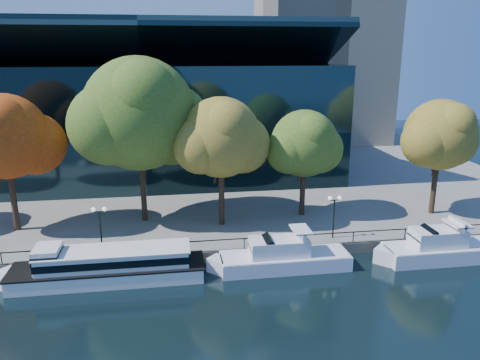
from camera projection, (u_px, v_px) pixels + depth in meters
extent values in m
plane|color=black|center=(189.00, 280.00, 37.41)|extent=(160.00, 160.00, 0.00)
cube|color=slate|center=(178.00, 166.00, 72.03)|extent=(90.00, 67.00, 1.00)
cube|color=#47443F|center=(187.00, 258.00, 40.18)|extent=(90.00, 0.25, 1.00)
cube|color=black|center=(187.00, 242.00, 39.98)|extent=(88.20, 0.08, 0.08)
cube|color=black|center=(187.00, 247.00, 40.11)|extent=(0.07, 0.07, 0.90)
cube|color=black|center=(148.00, 123.00, 65.15)|extent=(50.00, 24.00, 16.00)
cube|color=black|center=(143.00, 52.00, 58.78)|extent=(50.00, 17.14, 7.86)
cube|color=white|center=(109.00, 273.00, 37.35)|extent=(14.92, 3.62, 1.17)
cube|color=black|center=(108.00, 266.00, 37.19)|extent=(15.22, 3.70, 0.13)
cube|color=white|center=(10.00, 280.00, 36.28)|extent=(3.00, 3.00, 1.17)
cube|color=white|center=(114.00, 258.00, 37.09)|extent=(11.64, 2.97, 1.28)
cube|color=black|center=(114.00, 257.00, 37.07)|extent=(11.79, 3.04, 0.59)
cube|color=white|center=(114.00, 250.00, 36.90)|extent=(11.94, 3.12, 0.11)
cube|color=white|center=(48.00, 258.00, 36.28)|extent=(1.92, 2.54, 1.92)
cube|color=black|center=(48.00, 256.00, 36.22)|extent=(1.97, 2.61, 0.75)
cube|color=white|center=(285.00, 261.00, 39.37)|extent=(10.84, 3.10, 1.24)
cube|color=white|center=(221.00, 266.00, 38.58)|extent=(2.37, 2.37, 1.24)
cube|color=white|center=(285.00, 254.00, 39.19)|extent=(10.63, 3.04, 0.08)
cube|color=white|center=(279.00, 246.00, 38.91)|extent=(4.88, 2.32, 1.34)
cube|color=black|center=(262.00, 246.00, 38.68)|extent=(2.14, 2.23, 1.69)
cube|color=white|center=(301.00, 234.00, 38.91)|extent=(0.26, 2.42, 0.83)
cube|color=white|center=(301.00, 230.00, 38.80)|extent=(1.45, 2.42, 0.15)
cube|color=white|center=(441.00, 253.00, 40.94)|extent=(9.98, 3.11, 1.33)
cube|color=white|center=(387.00, 256.00, 40.22)|extent=(2.45, 2.45, 1.33)
cube|color=white|center=(442.00, 245.00, 40.75)|extent=(9.78, 3.04, 0.09)
cube|color=white|center=(438.00, 237.00, 40.46)|extent=(4.49, 2.33, 1.44)
cube|color=black|center=(424.00, 237.00, 40.24)|extent=(2.03, 2.24, 1.68)
cube|color=white|center=(457.00, 225.00, 40.42)|extent=(0.28, 2.42, 0.89)
cube|color=white|center=(457.00, 223.00, 40.39)|extent=(1.55, 2.42, 0.17)
cylinder|color=black|center=(13.00, 193.00, 44.33)|extent=(0.56, 0.56, 7.30)
cylinder|color=black|center=(15.00, 163.00, 43.82)|extent=(1.17, 1.77, 3.66)
cylinder|color=black|center=(4.00, 168.00, 43.28)|extent=(1.07, 1.22, 3.27)
sphere|color=maroon|center=(5.00, 136.00, 42.85)|extent=(7.88, 7.88, 7.88)
sphere|color=maroon|center=(35.00, 144.00, 44.56)|extent=(5.91, 5.91, 5.91)
sphere|color=maroon|center=(2.00, 124.00, 41.04)|extent=(4.73, 4.73, 4.73)
cylinder|color=black|center=(143.00, 179.00, 46.65)|extent=(0.56, 0.56, 8.69)
cylinder|color=black|center=(146.00, 145.00, 45.99)|extent=(1.33, 2.04, 4.33)
cylinder|color=black|center=(137.00, 149.00, 45.47)|extent=(1.22, 1.38, 3.88)
sphere|color=#38551A|center=(139.00, 114.00, 44.89)|extent=(10.94, 10.94, 10.94)
sphere|color=#38551A|center=(171.00, 125.00, 47.26)|extent=(8.21, 8.21, 8.21)
sphere|color=#38551A|center=(109.00, 125.00, 43.68)|extent=(7.66, 7.66, 7.66)
sphere|color=#38551A|center=(142.00, 96.00, 42.37)|extent=(6.57, 6.57, 6.57)
cylinder|color=black|center=(222.00, 190.00, 45.77)|extent=(0.56, 0.56, 7.03)
cylinder|color=black|center=(226.00, 162.00, 45.29)|extent=(1.14, 1.71, 3.52)
cylinder|color=black|center=(217.00, 166.00, 44.75)|extent=(1.05, 1.18, 3.15)
sphere|color=brown|center=(221.00, 137.00, 44.35)|extent=(7.71, 7.71, 7.71)
sphere|color=brown|center=(241.00, 144.00, 46.02)|extent=(5.78, 5.78, 5.78)
sphere|color=brown|center=(201.00, 146.00, 43.50)|extent=(5.40, 5.40, 5.40)
sphere|color=brown|center=(227.00, 126.00, 42.58)|extent=(4.63, 4.63, 4.63)
cylinder|color=black|center=(303.00, 187.00, 48.62)|extent=(0.56, 0.56, 6.11)
cylinder|color=black|center=(308.00, 164.00, 48.24)|extent=(1.03, 1.53, 3.08)
cylinder|color=black|center=(300.00, 167.00, 47.69)|extent=(0.95, 1.07, 2.75)
sphere|color=#38551A|center=(304.00, 143.00, 47.38)|extent=(6.84, 6.84, 6.84)
sphere|color=#38551A|center=(319.00, 149.00, 48.86)|extent=(5.13, 5.13, 5.13)
sphere|color=#38551A|center=(289.00, 150.00, 46.62)|extent=(4.79, 4.79, 4.79)
sphere|color=#38551A|center=(312.00, 134.00, 45.81)|extent=(4.10, 4.10, 4.10)
cylinder|color=black|center=(434.00, 182.00, 49.04)|extent=(0.56, 0.56, 6.75)
cylinder|color=black|center=(441.00, 157.00, 48.58)|extent=(1.11, 1.66, 3.39)
cylinder|color=black|center=(435.00, 161.00, 48.04)|extent=(1.02, 1.15, 3.03)
sphere|color=brown|center=(440.00, 135.00, 47.67)|extent=(7.25, 7.25, 7.25)
sphere|color=brown|center=(451.00, 141.00, 49.24)|extent=(5.44, 5.44, 5.44)
sphere|color=brown|center=(427.00, 142.00, 46.87)|extent=(5.08, 5.08, 5.08)
sphere|color=brown|center=(453.00, 124.00, 46.00)|extent=(4.35, 4.35, 4.35)
cylinder|color=black|center=(101.00, 232.00, 39.90)|extent=(0.14, 0.14, 3.60)
cube|color=black|center=(99.00, 212.00, 39.40)|extent=(0.90, 0.06, 0.06)
sphere|color=white|center=(93.00, 210.00, 39.28)|extent=(0.36, 0.36, 0.36)
sphere|color=white|center=(104.00, 209.00, 39.41)|extent=(0.36, 0.36, 0.36)
cylinder|color=black|center=(334.00, 219.00, 42.89)|extent=(0.14, 0.14, 3.60)
cube|color=black|center=(335.00, 200.00, 42.39)|extent=(0.90, 0.06, 0.06)
sphere|color=white|center=(330.00, 198.00, 42.27)|extent=(0.36, 0.36, 0.36)
sphere|color=white|center=(340.00, 198.00, 42.40)|extent=(0.36, 0.36, 0.36)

